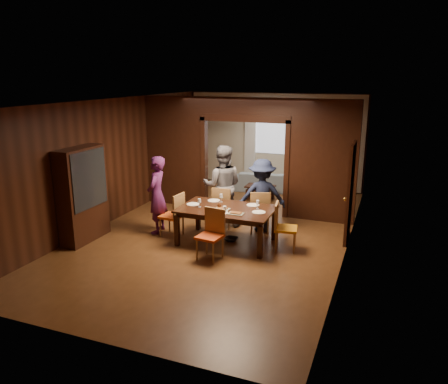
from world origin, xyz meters
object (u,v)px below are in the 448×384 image
at_px(chair_near, 210,235).
at_px(person_grey, 222,186).
at_px(chair_far_r, 260,211).
at_px(coffee_table, 260,192).
at_px(sofa, 265,181).
at_px(chair_left, 171,215).
at_px(chair_right, 286,227).
at_px(hutch, 83,195).
at_px(person_purple, 157,195).
at_px(person_navy, 262,195).
at_px(dining_table, 226,225).
at_px(chair_far_l, 224,207).

bearing_deg(chair_near, person_grey, 112.13).
bearing_deg(chair_far_r, coffee_table, -91.28).
xyz_separation_m(sofa, chair_left, (-0.84, -4.48, 0.20)).
distance_m(chair_left, chair_far_r, 1.96).
distance_m(chair_right, hutch, 4.27).
bearing_deg(hutch, person_purple, 38.69).
xyz_separation_m(person_grey, hutch, (-2.39, -1.95, 0.05)).
distance_m(person_purple, person_navy, 2.33).
xyz_separation_m(chair_far_r, chair_near, (-0.46, -1.78, 0.00)).
distance_m(person_purple, chair_right, 2.94).
height_order(person_navy, dining_table, person_navy).
bearing_deg(person_navy, coffee_table, -94.84).
distance_m(person_grey, chair_right, 2.04).
xyz_separation_m(person_purple, dining_table, (1.66, -0.05, -0.48)).
bearing_deg(chair_far_r, person_purple, 3.85).
relative_size(chair_right, chair_far_r, 1.00).
bearing_deg(chair_right, coffee_table, 15.12).
distance_m(person_purple, chair_near, 1.95).
bearing_deg(chair_far_l, sofa, -94.37).
bearing_deg(chair_far_r, person_navy, -109.90).
bearing_deg(person_navy, chair_far_r, 65.79).
bearing_deg(dining_table, hutch, -162.21).
bearing_deg(chair_far_r, hutch, 10.80).
relative_size(person_navy, chair_far_l, 1.70).
distance_m(person_grey, chair_far_r, 1.07).
bearing_deg(chair_right, dining_table, 83.75).
bearing_deg(chair_right, person_grey, 51.70).
bearing_deg(hutch, chair_left, 28.33).
bearing_deg(person_grey, chair_left, 38.76).
xyz_separation_m(person_purple, chair_far_r, (2.13, 0.84, -0.38)).
relative_size(sofa, chair_near, 2.04).
distance_m(chair_right, chair_far_r, 1.13).
height_order(chair_far_l, chair_near, same).
height_order(person_purple, chair_far_r, person_purple).
bearing_deg(chair_left, hutch, -56.37).
bearing_deg(chair_right, person_purple, 81.02).
bearing_deg(chair_far_l, dining_table, 110.13).
height_order(chair_left, chair_right, same).
bearing_deg(person_grey, chair_far_l, 106.62).
bearing_deg(sofa, coffee_table, 89.25).
relative_size(person_grey, chair_far_r, 1.95).
bearing_deg(sofa, chair_far_r, 95.18).
relative_size(coffee_table, chair_near, 0.82).
xyz_separation_m(person_grey, dining_table, (0.49, -1.03, -0.57)).
relative_size(person_navy, chair_left, 1.70).
xyz_separation_m(sofa, hutch, (-2.46, -5.35, 0.71)).
height_order(person_grey, chair_near, person_grey).
height_order(chair_right, hutch, hutch).
bearing_deg(chair_left, chair_right, 98.07).
relative_size(person_navy, chair_far_r, 1.70).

